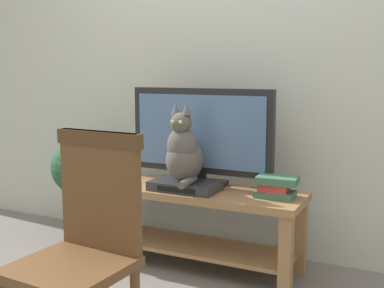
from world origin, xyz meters
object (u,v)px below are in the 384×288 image
object	(u,v)px
media_box	(185,186)
wooden_chair	(84,239)
cat	(184,153)
book_stack	(276,186)
tv_stand	(195,212)
potted_plant	(79,179)
tv	(201,134)

from	to	relation	value
media_box	wooden_chair	distance (m)	1.11
cat	book_stack	bearing A→B (deg)	9.08
media_box	tv_stand	bearing A→B (deg)	63.11
media_box	book_stack	distance (m)	0.55
tv_stand	potted_plant	world-z (taller)	potted_plant
book_stack	potted_plant	size ratio (longest dim) A/B	0.33
book_stack	potted_plant	bearing A→B (deg)	179.08
tv	media_box	size ratio (longest dim) A/B	2.26
wooden_chair	tv_stand	bearing A→B (deg)	93.67
tv	book_stack	distance (m)	0.58
book_stack	potted_plant	xyz separation A→B (m)	(-1.43, 0.02, -0.10)
wooden_chair	potted_plant	xyz separation A→B (m)	(-0.99, 1.20, -0.10)
cat	wooden_chair	distance (m)	1.11
tv	potted_plant	world-z (taller)	tv
wooden_chair	book_stack	size ratio (longest dim) A/B	4.07
tv	cat	distance (m)	0.19
tv	potted_plant	distance (m)	0.99
media_box	book_stack	xyz separation A→B (m)	(0.54, 0.07, 0.04)
media_box	cat	size ratio (longest dim) A/B	0.86
cat	potted_plant	world-z (taller)	cat
tv_stand	tv	bearing A→B (deg)	89.98
cat	potted_plant	size ratio (longest dim) A/B	0.64
tv	wooden_chair	xyz separation A→B (m)	(0.08, -1.25, -0.26)
cat	potted_plant	distance (m)	0.93
media_box	potted_plant	size ratio (longest dim) A/B	0.56
wooden_chair	book_stack	world-z (taller)	wooden_chair
tv	wooden_chair	distance (m)	1.28
wooden_chair	book_stack	xyz separation A→B (m)	(0.43, 1.17, 0.00)
media_box	book_stack	bearing A→B (deg)	7.57
book_stack	potted_plant	distance (m)	1.43
media_box	potted_plant	world-z (taller)	potted_plant
cat	tv_stand	bearing A→B (deg)	67.61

